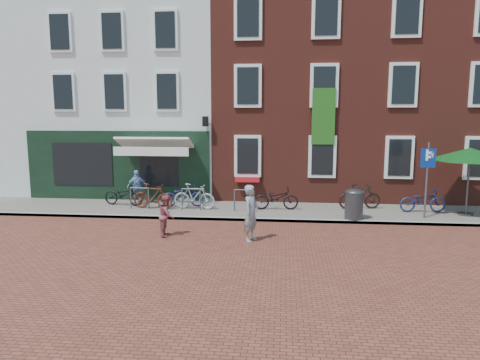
# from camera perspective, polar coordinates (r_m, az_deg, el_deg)

# --- Properties ---
(ground) EXTENTS (80.00, 80.00, 0.00)m
(ground) POSITION_cam_1_polar(r_m,az_deg,el_deg) (15.39, -1.78, -5.33)
(ground) COLOR brown
(sidewalk) EXTENTS (24.00, 3.00, 0.10)m
(sidewalk) POSITION_cam_1_polar(r_m,az_deg,el_deg) (16.74, 2.29, -4.01)
(sidewalk) COLOR slate
(sidewalk) RESTS_ON ground
(building_stucco) EXTENTS (8.00, 8.00, 9.00)m
(building_stucco) POSITION_cam_1_polar(r_m,az_deg,el_deg) (22.90, -12.20, 10.40)
(building_stucco) COLOR silver
(building_stucco) RESTS_ON ground
(building_brick_mid) EXTENTS (6.00, 8.00, 10.00)m
(building_brick_mid) POSITION_cam_1_polar(r_m,az_deg,el_deg) (21.85, 5.92, 11.95)
(building_brick_mid) COLOR maroon
(building_brick_mid) RESTS_ON ground
(building_brick_right) EXTENTS (6.00, 8.00, 10.00)m
(building_brick_right) POSITION_cam_1_polar(r_m,az_deg,el_deg) (22.67, 21.58, 11.29)
(building_brick_right) COLOR maroon
(building_brick_right) RESTS_ON ground
(filler_left) EXTENTS (7.00, 8.00, 9.00)m
(filler_left) POSITION_cam_1_polar(r_m,az_deg,el_deg) (26.17, -28.25, 9.33)
(filler_left) COLOR silver
(filler_left) RESTS_ON ground
(litter_bin) EXTENTS (0.62, 0.62, 1.14)m
(litter_bin) POSITION_cam_1_polar(r_m,az_deg,el_deg) (15.60, 14.61, -2.83)
(litter_bin) COLOR #3C3B3F
(litter_bin) RESTS_ON sidewalk
(parking_sign) EXTENTS (0.50, 0.08, 2.64)m
(parking_sign) POSITION_cam_1_polar(r_m,az_deg,el_deg) (16.43, 23.17, 1.29)
(parking_sign) COLOR #4C4C4F
(parking_sign) RESTS_ON sidewalk
(parasol) EXTENTS (2.74, 2.74, 2.53)m
(parasol) POSITION_cam_1_polar(r_m,az_deg,el_deg) (17.44, 27.74, 3.28)
(parasol) COLOR #4C4C4F
(parasol) RESTS_ON sidewalk
(woman) EXTENTS (0.60, 0.71, 1.66)m
(woman) POSITION_cam_1_polar(r_m,az_deg,el_deg) (12.84, 1.45, -4.32)
(woman) COLOR gray
(woman) RESTS_ON ground
(boy) EXTENTS (0.53, 0.65, 1.26)m
(boy) POSITION_cam_1_polar(r_m,az_deg,el_deg) (13.60, -9.49, -4.57)
(boy) COLOR #96444C
(boy) RESTS_ON ground
(cafe_person) EXTENTS (0.87, 0.70, 1.39)m
(cafe_person) POSITION_cam_1_polar(r_m,az_deg,el_deg) (18.07, -13.22, -0.90)
(cafe_person) COLOR #809DD2
(cafe_person) RESTS_ON sidewalk
(bicycle_0) EXTENTS (1.75, 0.88, 0.88)m
(bicycle_0) POSITION_cam_1_polar(r_m,az_deg,el_deg) (17.98, -14.90, -1.83)
(bicycle_0) COLOR black
(bicycle_0) RESTS_ON sidewalk
(bicycle_1) EXTENTS (1.67, 0.73, 0.97)m
(bicycle_1) POSITION_cam_1_polar(r_m,az_deg,el_deg) (17.08, -11.27, -2.08)
(bicycle_1) COLOR #501E14
(bicycle_1) RESTS_ON sidewalk
(bicycle_2) EXTENTS (1.75, 0.90, 0.88)m
(bicycle_2) POSITION_cam_1_polar(r_m,az_deg,el_deg) (17.30, -7.39, -2.01)
(bicycle_2) COLOR navy
(bicycle_2) RESTS_ON sidewalk
(bicycle_3) EXTENTS (1.66, 0.63, 0.97)m
(bicycle_3) POSITION_cam_1_polar(r_m,az_deg,el_deg) (16.82, -5.95, -2.13)
(bicycle_3) COLOR #9E9EA0
(bicycle_3) RESTS_ON sidewalk
(bicycle_4) EXTENTS (1.70, 0.69, 0.88)m
(bicycle_4) POSITION_cam_1_polar(r_m,az_deg,el_deg) (16.71, 4.71, -2.35)
(bicycle_4) COLOR black
(bicycle_4) RESTS_ON sidewalk
(bicycle_5) EXTENTS (1.67, 0.73, 0.97)m
(bicycle_5) POSITION_cam_1_polar(r_m,az_deg,el_deg) (17.33, 15.29, -2.07)
(bicycle_5) COLOR black
(bicycle_5) RESTS_ON sidewalk
(bicycle_6) EXTENTS (1.71, 0.71, 0.88)m
(bicycle_6) POSITION_cam_1_polar(r_m,az_deg,el_deg) (17.55, 22.64, -2.46)
(bicycle_6) COLOR #14204F
(bicycle_6) RESTS_ON sidewalk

